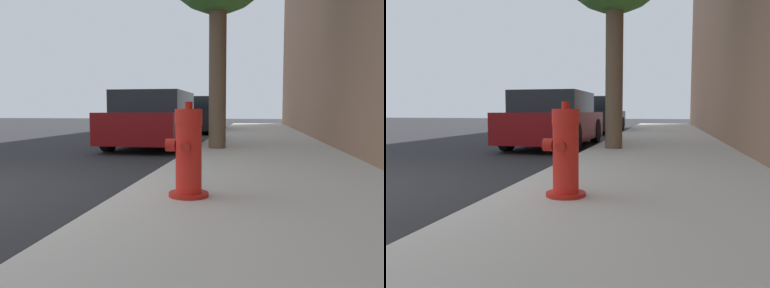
{
  "view_description": "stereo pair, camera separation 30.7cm",
  "coord_description": "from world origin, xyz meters",
  "views": [
    {
      "loc": [
        3.39,
        -3.32,
        0.92
      ],
      "look_at": [
        2.64,
        1.18,
        0.52
      ],
      "focal_mm": 35.0,
      "sensor_mm": 36.0,
      "label": 1
    },
    {
      "loc": [
        3.69,
        -3.26,
        0.92
      ],
      "look_at": [
        2.64,
        1.18,
        0.52
      ],
      "focal_mm": 35.0,
      "sensor_mm": 36.0,
      "label": 2
    }
  ],
  "objects": [
    {
      "name": "fire_hydrant",
      "position": [
        2.81,
        -0.02,
        0.53
      ],
      "size": [
        0.39,
        0.39,
        0.86
      ],
      "color": "red",
      "rests_on": "sidewalk_slab"
    },
    {
      "name": "parked_car_mid",
      "position": [
        0.92,
        12.54,
        0.72
      ],
      "size": [
        1.75,
        4.33,
        1.5
      ],
      "color": "black",
      "rests_on": "ground_plane"
    },
    {
      "name": "sidewalk_slab",
      "position": [
        3.6,
        0.0,
        0.07
      ],
      "size": [
        2.94,
        40.0,
        0.15
      ],
      "color": "#B7B2A8",
      "rests_on": "ground_plane"
    },
    {
      "name": "parked_car_near",
      "position": [
        0.92,
        5.94,
        0.68
      ],
      "size": [
        1.8,
        4.08,
        1.4
      ],
      "color": "maroon",
      "rests_on": "ground_plane"
    }
  ]
}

